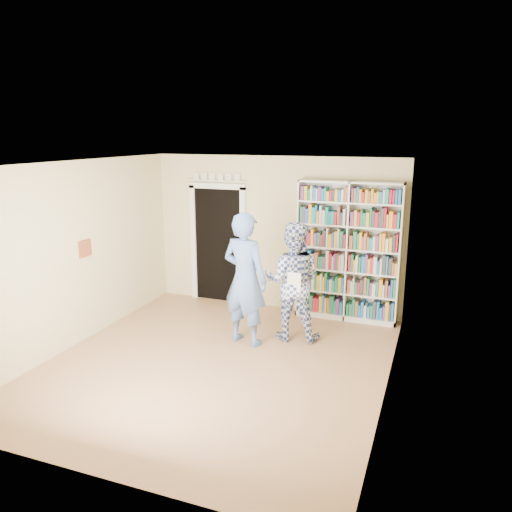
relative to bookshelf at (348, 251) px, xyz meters
The scene contains 11 objects.
floor 2.94m from the bookshelf, 119.40° to the right, with size 5.00×5.00×0.00m, color #A57650.
ceiling 3.09m from the bookshelf, 119.40° to the right, with size 5.00×5.00×0.00m, color white.
wall_back 1.34m from the bookshelf, behind, with size 4.50×4.50×0.00m, color beige.
wall_left 4.27m from the bookshelf, 146.71° to the right, with size 5.00×5.00×0.00m, color beige.
wall_right 2.53m from the bookshelf, 68.37° to the right, with size 5.00×5.00×0.00m, color beige.
bookshelf is the anchor object (origin of this frame).
doorway 2.42m from the bookshelf, behind, with size 1.10×0.08×2.43m.
wall_art 4.15m from the bookshelf, 148.87° to the right, with size 0.03×0.25×0.25m, color #622C1A.
man_blue 1.97m from the bookshelf, 128.52° to the right, with size 0.73×0.48×1.99m, color #5477BB.
man_plaid 1.30m from the bookshelf, 118.89° to the right, with size 0.88×0.69×1.82m, color navy.
paper_sheet 1.50m from the bookshelf, 110.26° to the right, with size 0.21×0.01×0.29m, color white.
Camera 1 is at (2.70, -5.70, 3.07)m, focal length 35.00 mm.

